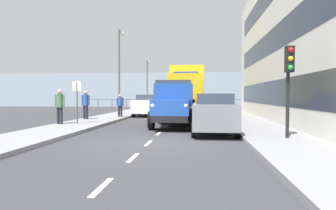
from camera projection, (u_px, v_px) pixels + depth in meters
ground_plane at (173, 120)px, 19.27m from camera, size 80.00×80.00×0.00m
sidewalk_left at (243, 119)px, 18.77m from camera, size 2.61×38.16×0.15m
sidewalk_right at (107, 118)px, 19.76m from camera, size 2.61×38.16×0.15m
road_centreline_markings at (171, 121)px, 18.06m from camera, size 0.12×33.15×0.01m
sea_horizon at (187, 90)px, 41.12m from camera, size 80.00×0.80×5.00m
seawall_railing at (186, 101)px, 37.60m from camera, size 28.08×0.08×1.20m
truck_vintage_blue at (174, 105)px, 14.81m from camera, size 2.17×5.64×2.43m
lorry_cargo_yellow at (187, 90)px, 22.55m from camera, size 2.58×8.20×3.87m
car_grey_kerbside_near at (214, 113)px, 12.12m from camera, size 1.84×3.87×1.72m
car_maroon_kerbside_1 at (209, 108)px, 17.14m from camera, size 1.90×4.52×1.72m
car_white_oppositeside_0 at (147, 105)px, 22.80m from camera, size 1.92×3.93×1.72m
pedestrian_couple_b at (60, 103)px, 14.92m from camera, size 0.53×0.34×1.82m
pedestrian_strolling at (86, 102)px, 18.03m from camera, size 0.53×0.34×1.81m
pedestrian_in_dark_coat at (120, 104)px, 20.13m from camera, size 0.53×0.34×1.59m
traffic_light_near at (289, 72)px, 9.88m from camera, size 0.28×0.41×3.20m
lamp_post_promenade at (120, 64)px, 23.49m from camera, size 0.32×1.14×6.91m
lamp_post_far at (147, 79)px, 35.10m from camera, size 0.32×1.14×5.80m
street_sign at (77, 95)px, 15.14m from camera, size 0.50×0.07×2.25m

